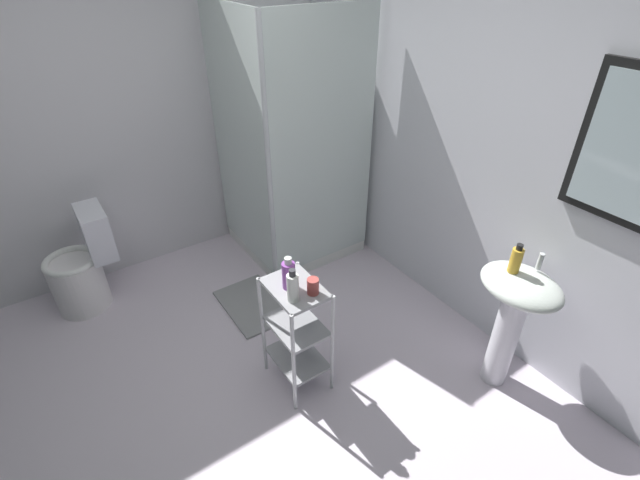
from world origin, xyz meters
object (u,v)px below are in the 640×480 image
storage_cart (296,327)px  lotion_bottle_white (293,287)px  rinse_cup (313,286)px  pedestal_sink (514,308)px  hand_soap_bottle (516,260)px  shower_stall (290,205)px  conditioner_bottle_purple (289,275)px  toilet (83,269)px  bath_mat (253,304)px

storage_cart → lotion_bottle_white: size_ratio=3.79×
lotion_bottle_white → rinse_cup: 0.12m
pedestal_sink → hand_soap_bottle: 0.31m
shower_stall → hand_soap_bottle: bearing=9.5°
pedestal_sink → storage_cart: (-0.69, -1.02, -0.14)m
storage_cart → hand_soap_bottle: size_ratio=4.24×
storage_cart → hand_soap_bottle: 1.27m
lotion_bottle_white → rinse_cup: bearing=83.5°
conditioner_bottle_purple → shower_stall: bearing=149.4°
pedestal_sink → toilet: 2.93m
pedestal_sink → conditioner_bottle_purple: 1.29m
toilet → conditioner_bottle_purple: bearing=31.2°
lotion_bottle_white → shower_stall: bearing=150.2°
bath_mat → toilet: bearing=-126.1°
hand_soap_bottle → bath_mat: size_ratio=0.29×
hand_soap_bottle → bath_mat: 1.90m
lotion_bottle_white → hand_soap_bottle: bearing=63.2°
pedestal_sink → conditioner_bottle_purple: (-0.71, -1.05, 0.25)m
toilet → bath_mat: 1.26m
shower_stall → pedestal_sink: bearing=9.6°
conditioner_bottle_purple → rinse_cup: conditioner_bottle_purple is taller
shower_stall → storage_cart: size_ratio=2.70×
storage_cart → lotion_bottle_white: (0.08, -0.06, 0.39)m
shower_stall → lotion_bottle_white: (1.32, -0.76, 0.36)m
lotion_bottle_white → storage_cart: bearing=144.7°
shower_stall → storage_cart: (1.24, -0.70, -0.03)m
shower_stall → pedestal_sink: size_ratio=2.47×
hand_soap_bottle → lotion_bottle_white: (-0.54, -1.07, -0.06)m
shower_stall → hand_soap_bottle: 1.94m
pedestal_sink → toilet: (-2.18, -1.94, -0.26)m
toilet → bath_mat: toilet is taller
bath_mat → hand_soap_bottle: bearing=33.9°
shower_stall → storage_cart: shower_stall is taller
toilet → shower_stall: bearing=81.1°
shower_stall → bath_mat: 0.90m
pedestal_sink → hand_soap_bottle: bearing=-169.2°
toilet → bath_mat: (0.72, 0.99, -0.31)m
pedestal_sink → hand_soap_bottle: hand_soap_bottle is taller
toilet → storage_cart: (1.49, 0.91, 0.12)m
hand_soap_bottle → lotion_bottle_white: 1.20m
toilet → hand_soap_bottle: bearing=42.3°
pedestal_sink → lotion_bottle_white: (-0.61, -1.08, 0.25)m
bath_mat → conditioner_bottle_purple: bearing=-7.5°
storage_cart → bath_mat: bearing=174.5°
toilet → storage_cart: size_ratio=1.03×
rinse_cup → toilet: bearing=-148.6°
shower_stall → toilet: size_ratio=2.63×
shower_stall → lotion_bottle_white: shower_stall is taller
pedestal_sink → toilet: bearing=-138.4°
storage_cart → conditioner_bottle_purple: 0.39m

